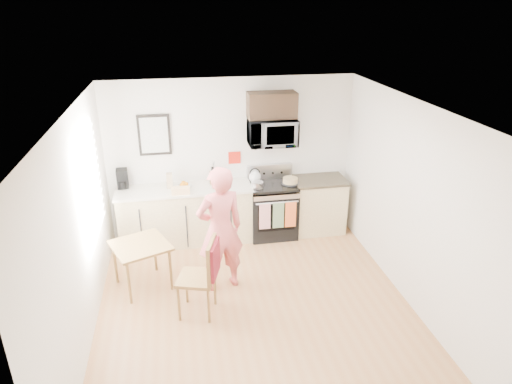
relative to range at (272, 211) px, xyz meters
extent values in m
plane|color=#A56D40|center=(-0.63, -1.98, -0.44)|extent=(4.60, 4.60, 0.00)
cube|color=silver|center=(-0.63, 0.32, 0.86)|extent=(4.00, 0.04, 2.60)
cube|color=silver|center=(-0.63, -4.28, 0.86)|extent=(4.00, 0.04, 2.60)
cube|color=silver|center=(-2.63, -1.98, 0.86)|extent=(0.04, 4.60, 2.60)
cube|color=silver|center=(1.37, -1.98, 0.86)|extent=(0.04, 4.60, 2.60)
cube|color=white|center=(-0.63, -1.98, 2.16)|extent=(4.00, 4.60, 0.04)
cube|color=white|center=(-2.61, -1.18, 1.11)|extent=(0.02, 1.40, 1.50)
cube|color=white|center=(-2.60, -1.18, 1.11)|extent=(0.01, 1.30, 1.40)
cube|color=tan|center=(-1.43, 0.02, 0.01)|extent=(2.10, 0.60, 0.90)
cube|color=beige|center=(-1.43, 0.02, 0.48)|extent=(2.14, 0.64, 0.04)
cube|color=tan|center=(0.80, 0.02, 0.01)|extent=(0.84, 0.60, 0.90)
cube|color=black|center=(0.80, 0.02, 0.48)|extent=(0.88, 0.64, 0.04)
cube|color=black|center=(0.00, 0.00, -0.05)|extent=(0.76, 0.65, 0.77)
cube|color=black|center=(0.00, -0.32, 0.01)|extent=(0.61, 0.02, 0.45)
cube|color=silver|center=(0.00, -0.31, 0.34)|extent=(0.74, 0.02, 0.14)
cylinder|color=silver|center=(0.00, -0.36, 0.30)|extent=(0.68, 0.02, 0.02)
cube|color=black|center=(0.00, 0.00, 0.46)|extent=(0.76, 0.65, 0.04)
cube|color=silver|center=(0.00, 0.27, 0.60)|extent=(0.76, 0.08, 0.24)
cube|color=silver|center=(-0.20, -0.37, 0.08)|extent=(0.18, 0.02, 0.44)
cube|color=#516644|center=(0.02, -0.37, 0.08)|extent=(0.18, 0.02, 0.44)
cube|color=#D2491F|center=(0.22, -0.37, 0.08)|extent=(0.18, 0.02, 0.44)
imported|color=silver|center=(0.00, 0.10, 1.32)|extent=(0.76, 0.51, 0.42)
cube|color=black|center=(0.00, 0.15, 1.74)|extent=(0.76, 0.35, 0.40)
cube|color=black|center=(-1.83, 0.30, 1.31)|extent=(0.50, 0.03, 0.65)
cube|color=#ABB0A6|center=(-1.83, 0.28, 1.31)|extent=(0.42, 0.01, 0.56)
cube|color=#B41B0F|center=(-0.58, 0.31, 0.86)|extent=(0.20, 0.02, 0.20)
imported|color=#B93335|center=(-1.01, -1.37, 0.45)|extent=(0.73, 0.57, 1.77)
cube|color=brown|center=(-2.07, -1.18, 0.20)|extent=(0.70, 0.70, 0.04)
cylinder|color=brown|center=(-2.23, -1.56, -0.13)|extent=(0.04, 0.04, 0.62)
cylinder|color=brown|center=(-1.69, -1.34, -0.13)|extent=(0.04, 0.04, 0.62)
cylinder|color=brown|center=(-2.45, -1.03, -0.13)|extent=(0.04, 0.04, 0.62)
cylinder|color=brown|center=(-1.92, -0.80, -0.13)|extent=(0.04, 0.04, 0.62)
cube|color=brown|center=(-1.37, -1.90, 0.07)|extent=(0.55, 0.55, 0.04)
cube|color=brown|center=(-1.17, -1.96, 0.35)|extent=(0.17, 0.43, 0.53)
cube|color=maroon|center=(-1.15, -1.97, 0.36)|extent=(0.18, 0.40, 0.44)
cylinder|color=brown|center=(-1.60, -2.02, -0.19)|extent=(0.04, 0.04, 0.48)
cylinder|color=brown|center=(-1.25, -2.13, -0.19)|extent=(0.04, 0.04, 0.48)
cylinder|color=brown|center=(-1.50, -1.67, -0.19)|extent=(0.04, 0.04, 0.48)
cylinder|color=brown|center=(-1.14, -1.77, -0.19)|extent=(0.04, 0.04, 0.48)
cube|color=brown|center=(-0.97, 0.14, 0.60)|extent=(0.09, 0.12, 0.19)
cylinder|color=#B41B0F|center=(-0.92, 0.20, 0.58)|extent=(0.12, 0.12, 0.15)
imported|color=silver|center=(-1.41, 0.04, 0.53)|extent=(0.25, 0.25, 0.05)
cube|color=tan|center=(-1.65, 0.08, 0.62)|extent=(0.09, 0.09, 0.24)
cube|color=black|center=(-2.38, 0.23, 0.65)|extent=(0.19, 0.22, 0.30)
cylinder|color=black|center=(-2.38, 0.14, 0.58)|extent=(0.11, 0.11, 0.11)
cube|color=tan|center=(-1.49, -0.20, 0.55)|extent=(0.28, 0.14, 0.10)
cylinder|color=black|center=(0.28, -0.05, 0.50)|extent=(0.29, 0.29, 0.02)
cylinder|color=tan|center=(0.28, -0.05, 0.55)|extent=(0.24, 0.24, 0.08)
sphere|color=silver|center=(-0.28, 0.09, 0.59)|extent=(0.20, 0.20, 0.20)
cone|color=silver|center=(-0.28, 0.09, 0.69)|extent=(0.06, 0.06, 0.06)
torus|color=black|center=(-0.28, 0.09, 0.65)|extent=(0.18, 0.02, 0.18)
cylinder|color=silver|center=(-0.28, -0.12, 0.54)|extent=(0.19, 0.19, 0.10)
cylinder|color=black|center=(-0.25, -0.26, 0.58)|extent=(0.06, 0.17, 0.02)
camera|label=1|loc=(-1.49, -6.74, 3.26)|focal=32.00mm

